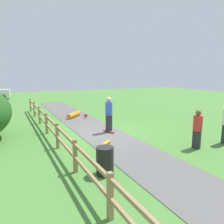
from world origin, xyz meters
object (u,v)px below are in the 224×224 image
at_px(skater_riding, 109,113).
at_px(skater_fallen, 75,115).
at_px(trash_bin, 105,161).
at_px(bystander_red, 197,128).
at_px(skateboard_loose, 106,143).

xyz_separation_m(skater_riding, skater_fallen, (-0.46, 4.82, -0.90)).
bearing_deg(trash_bin, skater_fallen, 79.01).
height_order(skater_fallen, bystander_red, bystander_red).
bearing_deg(skater_riding, trash_bin, -117.08).
bearing_deg(skateboard_loose, skater_riding, 60.61).
relative_size(skateboard_loose, bystander_red, 0.43).
distance_m(skater_fallen, skateboard_loose, 6.64).
distance_m(trash_bin, bystander_red, 4.56).
relative_size(trash_bin, bystander_red, 0.54).
bearing_deg(skateboard_loose, skater_fallen, 85.26).
relative_size(trash_bin, skateboard_loose, 1.25).
height_order(skater_riding, bystander_red, skater_riding).
bearing_deg(trash_bin, skateboard_loose, 64.56).
bearing_deg(skater_fallen, skateboard_loose, -94.74).
distance_m(skater_riding, skater_fallen, 4.93).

